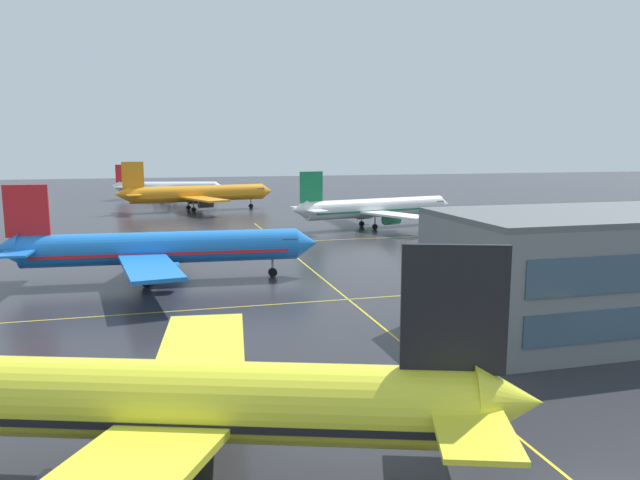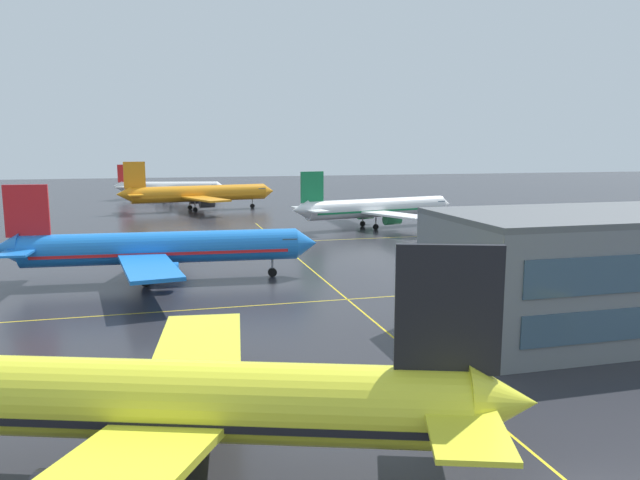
% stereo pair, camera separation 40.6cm
% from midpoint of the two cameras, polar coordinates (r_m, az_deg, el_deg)
% --- Properties ---
extents(airliner_front_gate, '(37.56, 32.13, 11.99)m').
position_cam_midpoint_polar(airliner_front_gate, '(31.42, -16.64, -14.45)').
color(airliner_front_gate, yellow).
rests_on(airliner_front_gate, ground).
extents(airliner_second_row, '(38.49, 33.13, 11.96)m').
position_cam_midpoint_polar(airliner_second_row, '(75.10, -15.18, -0.77)').
color(airliner_second_row, blue).
rests_on(airliner_second_row, ground).
extents(airliner_third_row, '(36.97, 31.39, 11.56)m').
position_cam_midpoint_polar(airliner_third_row, '(121.22, 5.11, 3.05)').
color(airliner_third_row, white).
rests_on(airliner_third_row, ground).
extents(airliner_far_left_stand, '(40.30, 34.30, 12.57)m').
position_cam_midpoint_polar(airliner_far_left_stand, '(155.50, -11.73, 4.32)').
color(airliner_far_left_stand, orange).
rests_on(airliner_far_left_stand, ground).
extents(airliner_far_right_stand, '(34.20, 29.08, 10.67)m').
position_cam_midpoint_polar(airliner_far_right_stand, '(190.85, -14.43, 4.86)').
color(airliner_far_right_stand, white).
rests_on(airliner_far_right_stand, ground).
extents(taxiway_markings, '(137.69, 132.11, 0.01)m').
position_cam_midpoint_polar(taxiway_markings, '(64.91, 2.52, -5.66)').
color(taxiway_markings, yellow).
rests_on(taxiway_markings, ground).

